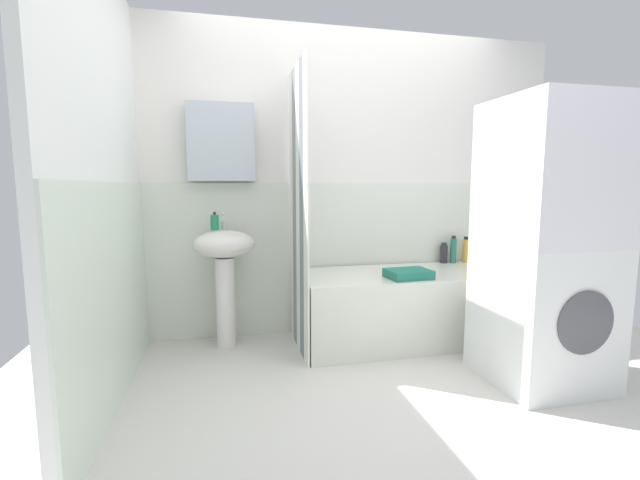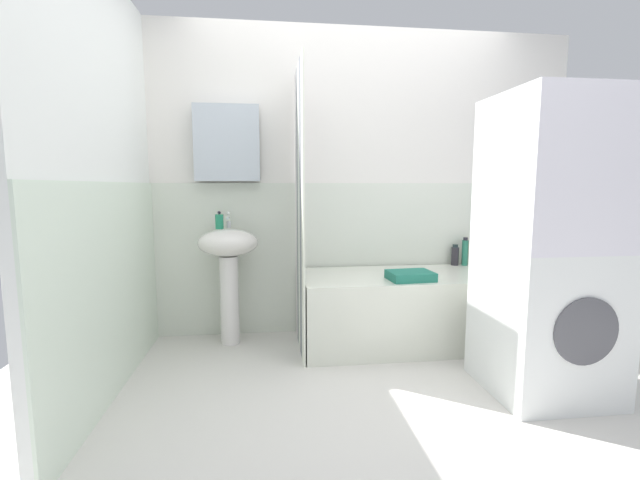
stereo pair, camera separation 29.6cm
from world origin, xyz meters
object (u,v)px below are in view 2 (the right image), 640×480
(sink, at_px, (229,260))
(body_wash_bottle, at_px, (478,252))
(washer_dryer_stack, at_px, (550,248))
(lotion_bottle, at_px, (465,252))
(bathtub, at_px, (408,309))
(towel_folded, at_px, (410,276))
(soap_dispenser, at_px, (219,221))
(shampoo_bottle, at_px, (455,256))

(sink, relative_size, body_wash_bottle, 3.92)
(washer_dryer_stack, bearing_deg, sink, 151.95)
(lotion_bottle, bearing_deg, sink, -176.32)
(lotion_bottle, bearing_deg, body_wash_bottle, 1.45)
(bathtub, xyz_separation_m, lotion_bottle, (0.57, 0.28, 0.37))
(body_wash_bottle, height_order, washer_dryer_stack, washer_dryer_stack)
(washer_dryer_stack, bearing_deg, lotion_bottle, 87.66)
(body_wash_bottle, relative_size, towel_folded, 0.73)
(sink, relative_size, bathtub, 0.55)
(soap_dispenser, height_order, body_wash_bottle, soap_dispenser)
(body_wash_bottle, bearing_deg, bathtub, -157.42)
(shampoo_bottle, bearing_deg, body_wash_bottle, -4.00)
(bathtub, relative_size, body_wash_bottle, 7.18)
(shampoo_bottle, bearing_deg, bathtub, -148.72)
(bathtub, relative_size, shampoo_bottle, 9.19)
(soap_dispenser, bearing_deg, sink, -22.14)
(sink, height_order, bathtub, sink)
(shampoo_bottle, relative_size, towel_folded, 0.57)
(towel_folded, height_order, washer_dryer_stack, washer_dryer_stack)
(sink, height_order, towel_folded, sink)
(sink, bearing_deg, soap_dispenser, 157.86)
(sink, distance_m, body_wash_bottle, 2.02)
(body_wash_bottle, distance_m, shampoo_bottle, 0.20)
(body_wash_bottle, relative_size, lotion_bottle, 0.95)
(bathtub, bearing_deg, washer_dryer_stack, -57.33)
(sink, bearing_deg, body_wash_bottle, 3.55)
(sink, height_order, body_wash_bottle, sink)
(bathtub, distance_m, body_wash_bottle, 0.83)
(washer_dryer_stack, bearing_deg, shampoo_bottle, 91.63)
(body_wash_bottle, bearing_deg, soap_dispenser, -177.23)
(bathtub, bearing_deg, lotion_bottle, 26.40)
(body_wash_bottle, xyz_separation_m, lotion_bottle, (-0.12, -0.00, 0.01))
(body_wash_bottle, xyz_separation_m, washer_dryer_stack, (-0.16, -1.11, 0.20))
(soap_dispenser, bearing_deg, lotion_bottle, 2.85)
(body_wash_bottle, bearing_deg, washer_dryer_stack, -98.38)
(lotion_bottle, bearing_deg, shampoo_bottle, 167.80)
(shampoo_bottle, xyz_separation_m, towel_folded, (-0.55, -0.50, -0.05))
(towel_folded, distance_m, washer_dryer_stack, 0.90)
(soap_dispenser, distance_m, lotion_bottle, 1.98)
(soap_dispenser, height_order, shampoo_bottle, soap_dispenser)
(sink, relative_size, shampoo_bottle, 5.02)
(bathtub, distance_m, washer_dryer_stack, 1.13)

